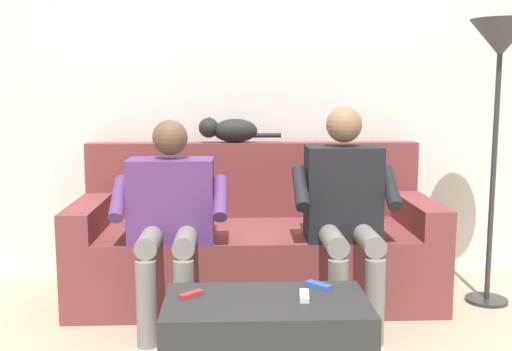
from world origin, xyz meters
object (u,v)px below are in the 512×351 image
(coffee_table, at_px, (266,344))
(person_left_seated, at_px, (345,203))
(floor_lamp, at_px, (500,57))
(remote_red, at_px, (191,295))
(remote_white, at_px, (304,296))
(cat_on_backrest, at_px, (229,130))
(remote_blue, at_px, (318,285))
(couch, at_px, (255,247))
(person_right_seated, at_px, (170,209))

(coffee_table, xyz_separation_m, person_left_seated, (-0.46, -0.76, 0.45))
(person_left_seated, distance_m, floor_lamp, 1.20)
(coffee_table, bearing_deg, remote_red, -9.04)
(remote_white, bearing_deg, cat_on_backrest, -162.48)
(remote_red, distance_m, remote_blue, 0.55)
(couch, distance_m, floor_lamp, 1.76)
(remote_red, bearing_deg, floor_lamp, -13.45)
(couch, bearing_deg, remote_blue, 102.72)
(couch, distance_m, remote_red, 1.18)
(person_left_seated, bearing_deg, remote_blue, 69.82)
(remote_white, distance_m, floor_lamp, 1.85)
(remote_white, height_order, floor_lamp, floor_lamp)
(cat_on_backrest, distance_m, remote_red, 1.55)
(couch, relative_size, remote_red, 18.63)
(couch, relative_size, cat_on_backrest, 4.02)
(remote_red, bearing_deg, coffee_table, -51.98)
(remote_white, height_order, remote_blue, remote_white)
(person_left_seated, relative_size, remote_blue, 9.41)
(couch, relative_size, person_right_seated, 1.95)
(coffee_table, relative_size, cat_on_backrest, 1.61)
(floor_lamp, bearing_deg, couch, -8.05)
(coffee_table, height_order, floor_lamp, floor_lamp)
(remote_red, bearing_deg, remote_blue, -33.24)
(remote_white, bearing_deg, couch, -166.73)
(person_right_seated, bearing_deg, couch, -138.24)
(person_left_seated, height_order, cat_on_backrest, person_left_seated)
(remote_red, bearing_deg, remote_white, -47.92)
(person_left_seated, distance_m, remote_white, 0.85)
(person_left_seated, relative_size, remote_white, 9.20)
(remote_blue, bearing_deg, couch, 149.73)
(person_right_seated, xyz_separation_m, cat_on_backrest, (-0.31, -0.71, 0.37))
(floor_lamp, bearing_deg, remote_white, 39.40)
(person_left_seated, distance_m, remote_blue, 0.70)
(couch, xyz_separation_m, remote_red, (0.31, 1.13, 0.10))
(coffee_table, height_order, person_left_seated, person_left_seated)
(couch, bearing_deg, cat_on_backrest, -62.95)
(coffee_table, xyz_separation_m, cat_on_backrest, (0.15, -1.48, 0.79))
(cat_on_backrest, bearing_deg, remote_red, 83.71)
(remote_blue, bearing_deg, coffee_table, -101.68)
(person_right_seated, height_order, remote_white, person_right_seated)
(person_right_seated, distance_m, cat_on_backrest, 0.86)
(couch, relative_size, remote_white, 16.84)
(person_left_seated, height_order, floor_lamp, floor_lamp)
(cat_on_backrest, bearing_deg, floor_lamp, 161.96)
(coffee_table, xyz_separation_m, remote_blue, (-0.23, -0.14, 0.20))
(cat_on_backrest, relative_size, remote_white, 4.19)
(cat_on_backrest, relative_size, remote_red, 4.64)
(remote_red, bearing_deg, person_right_seated, 58.95)
(cat_on_backrest, xyz_separation_m, floor_lamp, (-1.50, 0.49, 0.43))
(person_right_seated, height_order, remote_red, person_right_seated)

